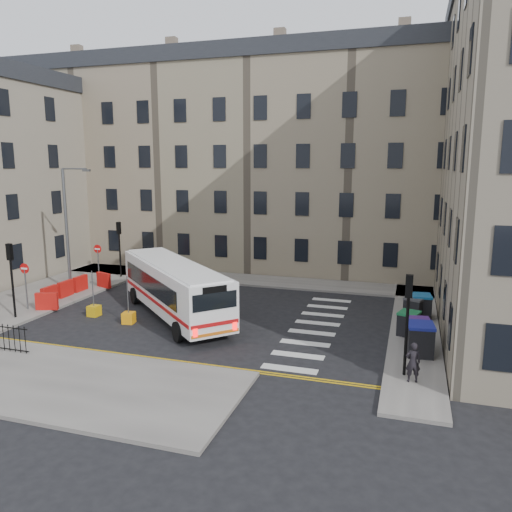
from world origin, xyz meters
The scene contains 22 objects.
ground centered at (0.00, 0.00, 0.00)m, with size 120.00×120.00×0.00m, color black.
pavement_north centered at (-6.00, 8.60, 0.07)m, with size 36.00×3.20×0.15m, color slate.
pavement_east centered at (9.00, 4.00, 0.07)m, with size 2.40×26.00×0.15m, color slate.
pavement_west centered at (-14.00, 1.00, 0.07)m, with size 6.00×22.00×0.15m, color slate.
pavement_sw centered at (-7.00, -10.00, 0.07)m, with size 20.00×6.00×0.15m, color slate.
terrace_north centered at (-7.00, 15.50, 8.62)m, with size 38.30×10.80×17.20m.
traffic_light_east centered at (8.60, -5.50, 2.87)m, with size 0.28×0.22×4.10m.
traffic_light_nw centered at (-12.00, 6.50, 2.87)m, with size 0.28×0.22×4.10m.
traffic_light_sw centered at (-12.00, -4.00, 2.87)m, with size 0.28×0.22×4.10m.
streetlamp centered at (-13.00, 2.00, 4.34)m, with size 0.50×0.22×8.14m.
no_entry_north centered at (-12.50, 4.50, 2.08)m, with size 0.60×0.08×3.00m.
no_entry_south centered at (-12.50, -2.50, 2.08)m, with size 0.60×0.08×3.00m.
roadworks_barriers centered at (-11.84, 0.50, 0.65)m, with size 1.66×6.26×1.00m.
bus centered at (-3.88, -0.84, 1.74)m, with size 9.73×9.44×3.01m.
wheelie_bin_a centered at (9.20, -3.06, 0.86)m, with size 1.25×1.40×1.42m.
wheelie_bin_b centered at (9.12, -1.98, 0.80)m, with size 1.18×1.30×1.29m.
wheelie_bin_c centered at (8.68, -0.51, 0.74)m, with size 1.20×1.29×1.17m.
wheelie_bin_d centered at (8.98, 2.27, 0.76)m, with size 1.32×1.39×1.21m.
wheelie_bin_e centered at (9.29, 2.63, 0.80)m, with size 1.16×1.29×1.29m.
pedestrian centered at (8.90, -6.10, 0.95)m, with size 0.58×0.38×1.60m, color black.
bollard_yellow centered at (-5.70, -2.66, 0.30)m, with size 0.60×0.60×0.60m, color orange.
bollard_chevron centered at (-8.27, -2.11, 0.30)m, with size 0.60×0.60×0.60m, color gold.
Camera 1 is at (8.58, -25.17, 8.47)m, focal length 35.00 mm.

